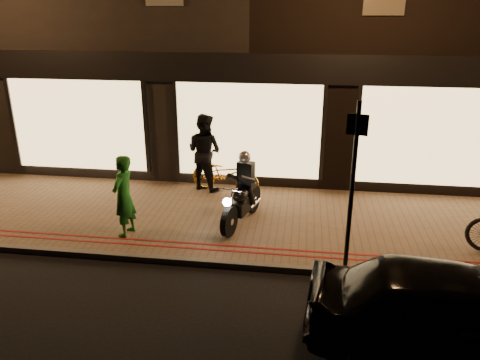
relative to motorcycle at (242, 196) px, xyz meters
name	(u,v)px	position (x,y,z in m)	size (l,w,h in m)	color
ground	(221,268)	(-0.15, -1.75, -0.73)	(90.00, 90.00, 0.00)	black
sidewalk	(237,220)	(-0.15, 0.25, -0.67)	(50.00, 4.00, 0.12)	brown
kerb_stone	(222,264)	(-0.15, -1.70, -0.67)	(50.00, 0.14, 0.12)	#59544C
red_kerb_lines	(226,248)	(-0.15, -1.20, -0.61)	(50.00, 0.26, 0.01)	maroon
building_row	(268,16)	(-0.15, 7.24, 3.51)	(48.00, 10.11, 8.50)	black
motorcycle	(242,196)	(0.00, 0.00, 0.00)	(0.78, 1.90, 1.59)	black
sign_post	(353,178)	(2.10, -1.50, 1.06)	(0.35, 0.12, 3.00)	black
bicycle_gold	(225,174)	(-0.67, 1.69, -0.13)	(0.65, 1.86, 0.98)	gold
person_green	(124,196)	(-2.28, -0.89, 0.23)	(0.62, 0.40, 1.69)	#1C6A1C
person_dark	(204,152)	(-1.23, 1.93, 0.36)	(0.95, 0.74, 1.95)	black
parked_car	(457,313)	(3.38, -3.57, -0.05)	(1.61, 4.00, 1.36)	black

